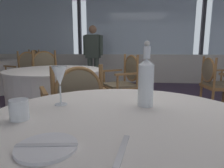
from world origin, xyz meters
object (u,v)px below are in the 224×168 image
at_px(dining_chair_0_0, 215,80).
at_px(dining_chair_1_3, 46,73).
at_px(side_plate, 47,147).
at_px(dining_chair_1_2, 124,79).
at_px(water_bottle, 146,81).
at_px(diner_person_0, 93,53).
at_px(water_tumbler, 19,110).
at_px(dining_chair_2_3, 24,71).
at_px(dining_chair_1_1, 75,106).
at_px(wine_glass, 60,77).
at_px(dining_chair_2_0, 32,65).

bearing_deg(dining_chair_0_0, dining_chair_1_3, 170.25).
relative_size(side_plate, dining_chair_1_2, 0.19).
distance_m(water_bottle, dining_chair_1_2, 2.17).
height_order(side_plate, diner_person_0, diner_person_0).
bearing_deg(dining_chair_1_3, water_tumbler, -8.31).
relative_size(dining_chair_0_0, diner_person_0, 0.56).
distance_m(dining_chair_1_2, dining_chair_2_3, 2.34).
relative_size(water_tumbler, dining_chair_1_3, 0.08).
height_order(water_bottle, dining_chair_1_3, water_bottle).
xyz_separation_m(water_bottle, dining_chair_1_1, (-0.57, 0.66, -0.35)).
bearing_deg(wine_glass, side_plate, -74.32).
distance_m(side_plate, diner_person_0, 4.62).
xyz_separation_m(wine_glass, dining_chair_0_0, (1.69, 2.40, -0.38)).
height_order(dining_chair_1_1, dining_chair_1_2, dining_chair_1_2).
relative_size(water_bottle, wine_glass, 1.62).
xyz_separation_m(dining_chair_1_3, dining_chair_2_0, (-1.21, 1.72, 0.00)).
bearing_deg(water_tumbler, wine_glass, 68.20).
xyz_separation_m(dining_chair_1_3, dining_chair_2_3, (-0.70, 0.48, -0.01)).
height_order(side_plate, dining_chair_1_1, dining_chair_1_1).
relative_size(side_plate, dining_chair_1_3, 0.18).
distance_m(side_plate, dining_chair_2_0, 5.36).
bearing_deg(dining_chair_1_2, wine_glass, 52.87).
height_order(water_bottle, dining_chair_1_1, water_bottle).
bearing_deg(water_bottle, dining_chair_1_3, 124.09).
bearing_deg(wine_glass, dining_chair_1_2, 84.19).
distance_m(dining_chair_0_0, dining_chair_1_1, 2.50).
bearing_deg(water_bottle, wine_glass, -175.71).
bearing_deg(side_plate, dining_chair_2_0, 118.92).
height_order(wine_glass, dining_chair_2_0, dining_chair_2_0).
relative_size(wine_glass, dining_chair_2_0, 0.20).
bearing_deg(water_bottle, water_tumbler, -153.84).
relative_size(dining_chair_1_1, dining_chair_1_3, 0.91).
bearing_deg(dining_chair_1_2, dining_chair_0_0, 157.65).
bearing_deg(dining_chair_1_3, side_plate, -6.36).
distance_m(side_plate, wine_glass, 0.48).
height_order(side_plate, water_tumbler, water_tumbler).
relative_size(dining_chair_1_2, diner_person_0, 0.59).
height_order(wine_glass, dining_chair_2_3, dining_chair_2_3).
relative_size(water_tumbler, dining_chair_1_2, 0.09).
bearing_deg(side_plate, dining_chair_1_3, 114.96).
xyz_separation_m(water_bottle, dining_chair_1_3, (-1.69, 2.50, -0.31)).
relative_size(water_tumbler, diner_person_0, 0.05).
relative_size(wine_glass, dining_chair_2_3, 0.20).
height_order(water_tumbler, dining_chair_1_2, dining_chair_1_2).
bearing_deg(dining_chair_2_0, wine_glass, 53.00).
height_order(dining_chair_2_0, diner_person_0, diner_person_0).
bearing_deg(diner_person_0, dining_chair_0_0, 62.00).
height_order(side_plate, water_bottle, water_bottle).
distance_m(water_tumbler, dining_chair_2_0, 5.07).
bearing_deg(dining_chair_0_0, side_plate, -126.03).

